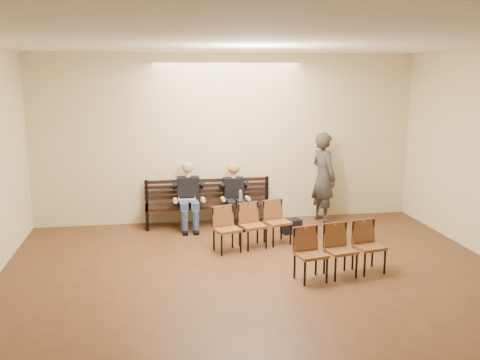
% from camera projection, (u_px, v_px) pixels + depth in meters
% --- Properties ---
extents(ground, '(10.00, 10.00, 0.00)m').
position_uv_depth(ground, '(283.00, 327.00, 6.66)').
color(ground, brown).
rests_on(ground, ground).
extents(room_walls, '(8.02, 10.01, 3.51)m').
position_uv_depth(room_walls, '(272.00, 118.00, 6.92)').
color(room_walls, beige).
rests_on(room_walls, ground).
extents(bench, '(2.60, 0.90, 0.45)m').
position_uv_depth(bench, '(209.00, 214.00, 11.05)').
color(bench, black).
rests_on(bench, ground).
extents(seated_man, '(0.55, 0.77, 1.33)m').
position_uv_depth(seated_man, '(189.00, 196.00, 10.78)').
color(seated_man, black).
rests_on(seated_man, ground).
extents(seated_woman, '(0.51, 0.70, 1.18)m').
position_uv_depth(seated_woman, '(234.00, 198.00, 10.94)').
color(seated_woman, black).
rests_on(seated_woman, ground).
extents(laptop, '(0.38, 0.32, 0.25)m').
position_uv_depth(laptop, '(187.00, 202.00, 10.64)').
color(laptop, silver).
rests_on(laptop, bench).
extents(water_bottle, '(0.07, 0.07, 0.22)m').
position_uv_depth(water_bottle, '(241.00, 202.00, 10.74)').
color(water_bottle, silver).
rests_on(water_bottle, bench).
extents(bag, '(0.42, 0.33, 0.27)m').
position_uv_depth(bag, '(291.00, 226.00, 10.52)').
color(bag, black).
rests_on(bag, ground).
extents(passerby, '(0.73, 0.91, 2.18)m').
position_uv_depth(passerby, '(324.00, 171.00, 11.19)').
color(passerby, '#322E29').
rests_on(passerby, ground).
extents(chair_row_front, '(1.51, 0.85, 0.81)m').
position_uv_depth(chair_row_front, '(253.00, 226.00, 9.59)').
color(chair_row_front, brown).
rests_on(chair_row_front, ground).
extents(chair_row_back, '(1.53, 0.74, 0.82)m').
position_uv_depth(chair_row_back, '(341.00, 251.00, 8.24)').
color(chair_row_back, brown).
rests_on(chair_row_back, ground).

